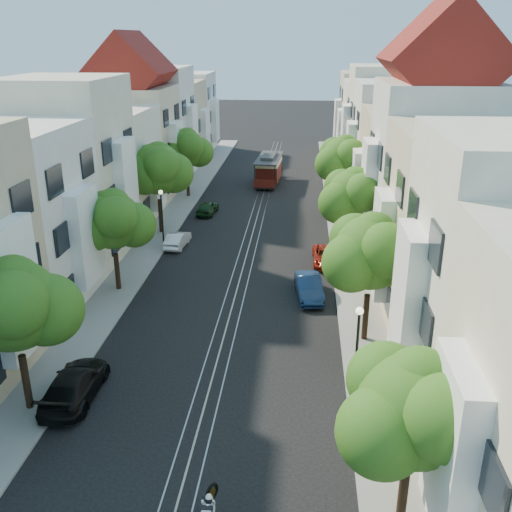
% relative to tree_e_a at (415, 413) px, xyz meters
% --- Properties ---
extents(ground, '(200.00, 200.00, 0.00)m').
position_rel_tree_e_a_xyz_m(ground, '(-7.26, 31.02, -4.40)').
color(ground, black).
rests_on(ground, ground).
extents(sidewalk_east, '(2.50, 80.00, 0.12)m').
position_rel_tree_e_a_xyz_m(sidewalk_east, '(-0.01, 31.02, -4.34)').
color(sidewalk_east, gray).
rests_on(sidewalk_east, ground).
extents(sidewalk_west, '(2.50, 80.00, 0.12)m').
position_rel_tree_e_a_xyz_m(sidewalk_west, '(-14.51, 31.02, -4.34)').
color(sidewalk_west, gray).
rests_on(sidewalk_west, ground).
extents(rail_left, '(0.06, 80.00, 0.02)m').
position_rel_tree_e_a_xyz_m(rail_left, '(-7.81, 31.02, -4.39)').
color(rail_left, gray).
rests_on(rail_left, ground).
extents(rail_slot, '(0.06, 80.00, 0.02)m').
position_rel_tree_e_a_xyz_m(rail_slot, '(-7.26, 31.02, -4.39)').
color(rail_slot, gray).
rests_on(rail_slot, ground).
extents(rail_right, '(0.06, 80.00, 0.02)m').
position_rel_tree_e_a_xyz_m(rail_right, '(-6.71, 31.02, -4.39)').
color(rail_right, gray).
rests_on(rail_right, ground).
extents(lane_line, '(0.08, 80.00, 0.01)m').
position_rel_tree_e_a_xyz_m(lane_line, '(-7.26, 31.02, -4.40)').
color(lane_line, tan).
rests_on(lane_line, ground).
extents(townhouses_east, '(7.75, 72.00, 12.00)m').
position_rel_tree_e_a_xyz_m(townhouses_east, '(4.61, 30.94, 0.79)').
color(townhouses_east, beige).
rests_on(townhouses_east, ground).
extents(townhouses_west, '(7.75, 72.00, 11.76)m').
position_rel_tree_e_a_xyz_m(townhouses_west, '(-19.13, 30.94, 0.68)').
color(townhouses_west, silver).
rests_on(townhouses_west, ground).
extents(tree_e_a, '(4.72, 3.87, 6.27)m').
position_rel_tree_e_a_xyz_m(tree_e_a, '(0.00, 0.00, 0.00)').
color(tree_e_a, black).
rests_on(tree_e_a, ground).
extents(tree_e_b, '(4.93, 4.08, 6.68)m').
position_rel_tree_e_a_xyz_m(tree_e_b, '(0.00, 12.00, 0.34)').
color(tree_e_b, black).
rests_on(tree_e_b, ground).
extents(tree_e_c, '(4.84, 3.99, 6.52)m').
position_rel_tree_e_a_xyz_m(tree_e_c, '(0.00, 23.00, 0.20)').
color(tree_e_c, black).
rests_on(tree_e_c, ground).
extents(tree_e_d, '(5.01, 4.16, 6.85)m').
position_rel_tree_e_a_xyz_m(tree_e_d, '(0.00, 34.00, 0.47)').
color(tree_e_d, black).
rests_on(tree_e_d, ground).
extents(tree_w_a, '(4.93, 4.08, 6.68)m').
position_rel_tree_e_a_xyz_m(tree_w_a, '(-14.40, 5.00, 0.34)').
color(tree_w_a, black).
rests_on(tree_w_a, ground).
extents(tree_w_b, '(4.72, 3.87, 6.27)m').
position_rel_tree_e_a_xyz_m(tree_w_b, '(-14.40, 17.00, 0.00)').
color(tree_w_b, black).
rests_on(tree_w_b, ground).
extents(tree_w_c, '(5.13, 4.28, 7.09)m').
position_rel_tree_e_a_xyz_m(tree_w_c, '(-14.40, 28.00, 0.67)').
color(tree_w_c, black).
rests_on(tree_w_c, ground).
extents(tree_w_d, '(4.84, 3.99, 6.52)m').
position_rel_tree_e_a_xyz_m(tree_w_d, '(-14.40, 39.00, 0.20)').
color(tree_w_d, black).
rests_on(tree_w_d, ground).
extents(lamp_east, '(0.32, 0.32, 4.16)m').
position_rel_tree_e_a_xyz_m(lamp_east, '(-0.96, 7.02, -1.55)').
color(lamp_east, black).
rests_on(lamp_east, ground).
extents(lamp_west, '(0.32, 0.32, 4.16)m').
position_rel_tree_e_a_xyz_m(lamp_west, '(-13.56, 25.02, -1.55)').
color(lamp_west, black).
rests_on(lamp_west, ground).
extents(sportbike_rider, '(0.40, 1.79, 1.23)m').
position_rel_tree_e_a_xyz_m(sportbike_rider, '(-6.04, -0.51, -3.69)').
color(sportbike_rider, black).
rests_on(sportbike_rider, ground).
extents(cable_car, '(2.76, 7.48, 2.83)m').
position_rel_tree_e_a_xyz_m(cable_car, '(-7.01, 45.14, -2.72)').
color(cable_car, black).
rests_on(cable_car, ground).
extents(parked_car_e_mid, '(1.88, 4.13, 1.31)m').
position_rel_tree_e_a_xyz_m(parked_car_e_mid, '(-2.86, 16.96, -3.74)').
color(parked_car_e_mid, '#0B1C39').
rests_on(parked_car_e_mid, ground).
extents(parked_car_e_far, '(1.89, 3.96, 1.09)m').
position_rel_tree_e_a_xyz_m(parked_car_e_far, '(-1.66, 22.53, -3.85)').
color(parked_car_e_far, maroon).
rests_on(parked_car_e_far, ground).
extents(parked_car_w_near, '(1.97, 4.71, 1.36)m').
position_rel_tree_e_a_xyz_m(parked_car_w_near, '(-12.86, 5.95, -3.72)').
color(parked_car_w_near, black).
rests_on(parked_car_w_near, ground).
extents(parked_car_w_mid, '(1.48, 3.48, 1.12)m').
position_rel_tree_e_a_xyz_m(parked_car_w_mid, '(-12.50, 25.00, -3.84)').
color(parked_car_w_mid, silver).
rests_on(parked_car_w_mid, ground).
extents(parked_car_w_far, '(1.72, 3.58, 1.18)m').
position_rel_tree_e_a_xyz_m(parked_car_w_far, '(-11.66, 33.45, -3.81)').
color(parked_car_w_far, black).
rests_on(parked_car_w_far, ground).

